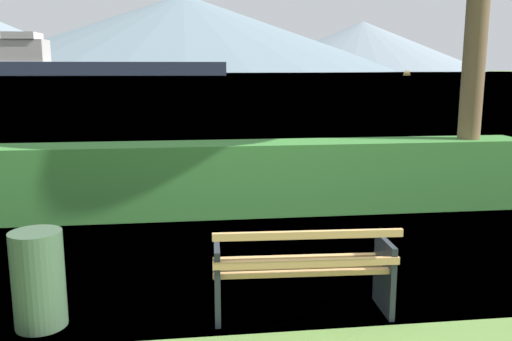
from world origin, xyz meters
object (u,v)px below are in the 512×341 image
at_px(trash_bin, 38,279).
at_px(cargo_ship_large, 85,64).
at_px(park_bench, 303,270).
at_px(fishing_boat_near, 407,74).

distance_m(trash_bin, cargo_ship_large, 195.35).
xyz_separation_m(park_bench, trash_bin, (-2.30, 0.09, 0.00)).
height_order(cargo_ship_large, fishing_boat_near, cargo_ship_large).
xyz_separation_m(park_bench, cargo_ship_large, (-34.93, 192.65, 3.63)).
bearing_deg(trash_bin, cargo_ship_large, 99.62).
distance_m(park_bench, fishing_boat_near, 198.14).
distance_m(park_bench, cargo_ship_large, 195.83).
height_order(trash_bin, fishing_boat_near, fishing_boat_near).
distance_m(cargo_ship_large, fishing_boat_near, 113.34).
bearing_deg(park_bench, fishing_boat_near, 66.86).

